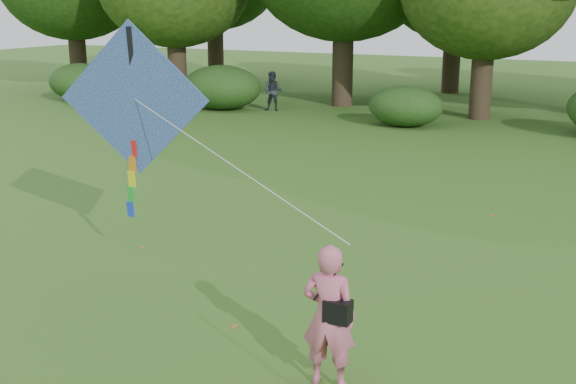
% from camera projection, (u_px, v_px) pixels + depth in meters
% --- Properties ---
extents(ground, '(100.00, 100.00, 0.00)m').
position_uv_depth(ground, '(300.00, 353.00, 9.12)').
color(ground, '#265114').
rests_on(ground, ground).
extents(man_kite_flyer, '(0.67, 0.49, 1.71)m').
position_uv_depth(man_kite_flyer, '(329.00, 317.00, 8.16)').
color(man_kite_flyer, '#CB5F7C').
rests_on(man_kite_flyer, ground).
extents(bystander_left, '(0.87, 0.73, 1.58)m').
position_uv_depth(bystander_left, '(273.00, 91.00, 28.98)').
color(bystander_left, '#252A31').
rests_on(bystander_left, ground).
extents(crossbody_bag, '(0.43, 0.20, 0.70)m').
position_uv_depth(crossbody_bag, '(338.00, 310.00, 8.05)').
color(crossbody_bag, black).
rests_on(crossbody_bag, ground).
extents(flying_kite, '(5.71, 2.52, 3.20)m').
position_uv_depth(flying_kite, '(135.00, 102.00, 11.33)').
color(flying_kite, '#293BB2').
rests_on(flying_kite, ground).
extents(shrub_band, '(39.15, 3.22, 1.88)m').
position_uv_depth(shrub_band, '(503.00, 106.00, 24.46)').
color(shrub_band, '#264919').
rests_on(shrub_band, ground).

